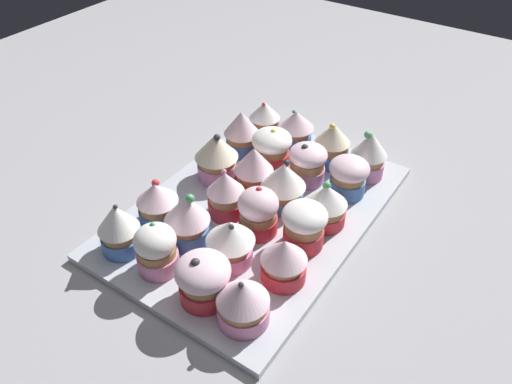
{
  "coord_description": "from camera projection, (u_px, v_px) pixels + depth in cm",
  "views": [
    {
      "loc": [
        -45.97,
        -31.2,
        49.69
      ],
      "look_at": [
        0.0,
        0.0,
        4.2
      ],
      "focal_mm": 35.04,
      "sensor_mm": 36.0,
      "label": 1
    }
  ],
  "objects": [
    {
      "name": "ground_plane",
      "position": [
        256.0,
        221.0,
        0.75
      ],
      "size": [
        180.0,
        180.0,
        3.0
      ],
      "primitive_type": "cube",
      "color": "#9E9EA3"
    },
    {
      "name": "cupcake_18",
      "position": [
        119.0,
        228.0,
        0.65
      ],
      "size": [
        5.5,
        5.5,
        7.78
      ],
      "color": "#477AC6",
      "rests_on": "baking_tray"
    },
    {
      "name": "cupcake_5",
      "position": [
        369.0,
        154.0,
        0.77
      ],
      "size": [
        5.6,
        5.6,
        8.18
      ],
      "color": "pink",
      "rests_on": "baking_tray"
    },
    {
      "name": "cupcake_6",
      "position": [
        203.0,
        278.0,
        0.59
      ],
      "size": [
        6.71,
        6.71,
        6.84
      ],
      "color": "#D1333D",
      "rests_on": "baking_tray"
    },
    {
      "name": "cupcake_2",
      "position": [
        304.0,
        225.0,
        0.66
      ],
      "size": [
        6.1,
        6.1,
        6.74
      ],
      "color": "#D1333D",
      "rests_on": "baking_tray"
    },
    {
      "name": "cupcake_13",
      "position": [
        187.0,
        219.0,
        0.66
      ],
      "size": [
        6.18,
        6.18,
        8.14
      ],
      "color": "#477AC6",
      "rests_on": "baking_tray"
    },
    {
      "name": "cupcake_12",
      "position": [
        156.0,
        249.0,
        0.62
      ],
      "size": [
        5.36,
        5.36,
        7.17
      ],
      "color": "pink",
      "rests_on": "baking_tray"
    },
    {
      "name": "cupcake_21",
      "position": [
        242.0,
        131.0,
        0.82
      ],
      "size": [
        5.9,
        5.9,
        7.81
      ],
      "color": "#477AC6",
      "rests_on": "baking_tray"
    },
    {
      "name": "cupcake_11",
      "position": [
        332.0,
        144.0,
        0.8
      ],
      "size": [
        5.73,
        5.73,
        7.61
      ],
      "color": "#477AC6",
      "rests_on": "baking_tray"
    },
    {
      "name": "cupcake_22",
      "position": [
        264.0,
        120.0,
        0.86
      ],
      "size": [
        5.31,
        5.31,
        7.19
      ],
      "color": "#D1333D",
      "rests_on": "baking_tray"
    },
    {
      "name": "cupcake_1",
      "position": [
        284.0,
        260.0,
        0.61
      ],
      "size": [
        5.85,
        5.85,
        6.53
      ],
      "color": "#D1333D",
      "rests_on": "baking_tray"
    },
    {
      "name": "cupcake_17",
      "position": [
        296.0,
        129.0,
        0.84
      ],
      "size": [
        6.01,
        6.01,
        7.1
      ],
      "color": "#477AC6",
      "rests_on": "baking_tray"
    },
    {
      "name": "cupcake_16",
      "position": [
        272.0,
        148.0,
        0.8
      ],
      "size": [
        6.45,
        6.45,
        6.96
      ],
      "color": "#D1333D",
      "rests_on": "baking_tray"
    },
    {
      "name": "cupcake_10",
      "position": [
        308.0,
        163.0,
        0.77
      ],
      "size": [
        5.94,
        5.94,
        6.73
      ],
      "color": "pink",
      "rests_on": "baking_tray"
    },
    {
      "name": "cupcake_4",
      "position": [
        348.0,
        176.0,
        0.74
      ],
      "size": [
        6.03,
        6.03,
        6.26
      ],
      "color": "#477AC6",
      "rests_on": "baking_tray"
    },
    {
      "name": "cupcake_0",
      "position": [
        243.0,
        301.0,
        0.56
      ],
      "size": [
        6.16,
        6.16,
        6.78
      ],
      "color": "pink",
      "rests_on": "baking_tray"
    },
    {
      "name": "cupcake_7",
      "position": [
        231.0,
        240.0,
        0.63
      ],
      "size": [
        6.36,
        6.36,
        7.0
      ],
      "color": "pink",
      "rests_on": "baking_tray"
    },
    {
      "name": "cupcake_19",
      "position": [
        158.0,
        203.0,
        0.69
      ],
      "size": [
        5.85,
        5.85,
        7.0
      ],
      "color": "#477AC6",
      "rests_on": "baking_tray"
    },
    {
      "name": "cupcake_20",
      "position": [
        216.0,
        155.0,
        0.77
      ],
      "size": [
        6.77,
        6.77,
        8.2
      ],
      "color": "pink",
      "rests_on": "baking_tray"
    },
    {
      "name": "baking_tray",
      "position": [
        256.0,
        211.0,
        0.74
      ],
      "size": [
        44.22,
        30.78,
        1.2
      ],
      "color": "silver",
      "rests_on": "ground_plane"
    },
    {
      "name": "cupcake_14",
      "position": [
        226.0,
        193.0,
        0.71
      ],
      "size": [
        5.43,
        5.43,
        7.51
      ],
      "color": "#D1333D",
      "rests_on": "baking_tray"
    },
    {
      "name": "cupcake_8",
      "position": [
        258.0,
        211.0,
        0.68
      ],
      "size": [
        5.59,
        5.59,
        7.38
      ],
      "color": "#D1333D",
      "rests_on": "baking_tray"
    },
    {
      "name": "cupcake_9",
      "position": [
        283.0,
        184.0,
        0.72
      ],
      "size": [
        6.57,
        6.57,
        7.79
      ],
      "color": "#477AC6",
      "rests_on": "baking_tray"
    },
    {
      "name": "cupcake_3",
      "position": [
        326.0,
        204.0,
        0.69
      ],
      "size": [
        5.89,
        5.89,
        6.93
      ],
      "color": "#D1333D",
      "rests_on": "baking_tray"
    },
    {
      "name": "cupcake_15",
      "position": [
        254.0,
        169.0,
        0.74
      ],
      "size": [
        5.94,
        5.94,
        7.74
      ],
      "color": "#D1333D",
      "rests_on": "baking_tray"
    }
  ]
}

